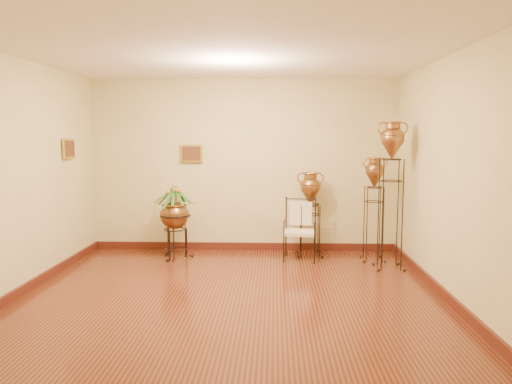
{
  "coord_description": "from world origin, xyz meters",
  "views": [
    {
      "loc": [
        0.51,
        -5.65,
        1.87
      ],
      "look_at": [
        0.25,
        1.3,
        1.1
      ],
      "focal_mm": 35.0,
      "sensor_mm": 36.0,
      "label": 1
    }
  ],
  "objects_px": {
    "amphora_tall": "(391,194)",
    "planter_urn": "(174,211)",
    "amphora_mid": "(374,208)",
    "side_table": "(176,235)",
    "armchair": "(300,230)"
  },
  "relations": [
    {
      "from": "amphora_mid",
      "to": "planter_urn",
      "type": "distance_m",
      "value": 3.04
    },
    {
      "from": "amphora_tall",
      "to": "amphora_mid",
      "type": "bearing_deg",
      "value": 106.44
    },
    {
      "from": "amphora_tall",
      "to": "planter_urn",
      "type": "xyz_separation_m",
      "value": [
        -3.18,
        0.49,
        -0.35
      ]
    },
    {
      "from": "amphora_mid",
      "to": "side_table",
      "type": "bearing_deg",
      "value": 179.72
    },
    {
      "from": "planter_urn",
      "to": "side_table",
      "type": "bearing_deg",
      "value": -39.3
    },
    {
      "from": "armchair",
      "to": "side_table",
      "type": "xyz_separation_m",
      "value": [
        -1.91,
        0.06,
        -0.11
      ]
    },
    {
      "from": "planter_urn",
      "to": "armchair",
      "type": "distance_m",
      "value": 1.95
    },
    {
      "from": "amphora_tall",
      "to": "amphora_mid",
      "type": "relative_size",
      "value": 1.33
    },
    {
      "from": "amphora_tall",
      "to": "amphora_mid",
      "type": "distance_m",
      "value": 0.56
    },
    {
      "from": "amphora_mid",
      "to": "side_table",
      "type": "distance_m",
      "value": 3.06
    },
    {
      "from": "amphora_mid",
      "to": "planter_urn",
      "type": "height_order",
      "value": "amphora_mid"
    },
    {
      "from": "amphora_tall",
      "to": "armchair",
      "type": "xyz_separation_m",
      "value": [
        -1.25,
        0.43,
        -0.61
      ]
    },
    {
      "from": "amphora_tall",
      "to": "side_table",
      "type": "xyz_separation_m",
      "value": [
        -3.17,
        0.48,
        -0.72
      ]
    },
    {
      "from": "planter_urn",
      "to": "amphora_tall",
      "type": "bearing_deg",
      "value": -8.83
    },
    {
      "from": "planter_urn",
      "to": "side_table",
      "type": "relative_size",
      "value": 1.52
    }
  ]
}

